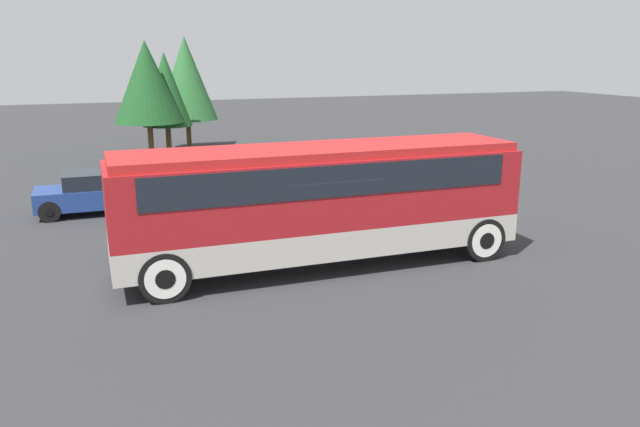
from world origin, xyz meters
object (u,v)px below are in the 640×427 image
parked_car_mid (336,176)px  parked_car_near (106,192)px  parked_car_far (373,190)px  tour_bus (324,195)px

parked_car_mid → parked_car_near: bearing=-178.7°
parked_car_near → parked_car_mid: bearing=1.3°
parked_car_near → parked_car_far: bearing=-17.9°
parked_car_far → parked_car_near: bearing=162.1°
parked_car_mid → parked_car_far: size_ratio=0.95×
parked_car_near → parked_car_mid: (8.78, 0.21, -0.07)m
parked_car_near → parked_car_far: (8.95, -2.89, -0.03)m
tour_bus → parked_car_mid: size_ratio=2.38×
tour_bus → parked_car_mid: (3.63, 8.22, -1.26)m
parked_car_mid → tour_bus: bearing=-113.8°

